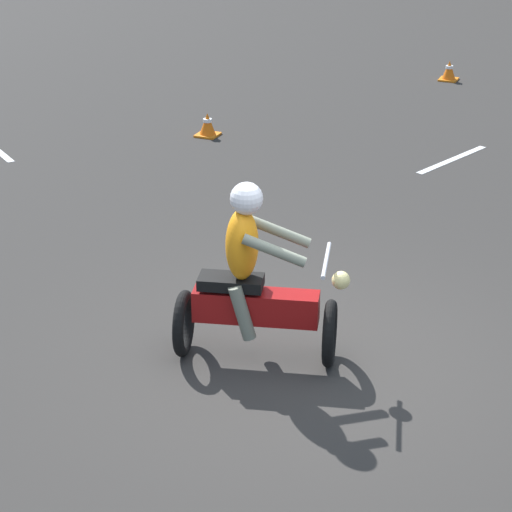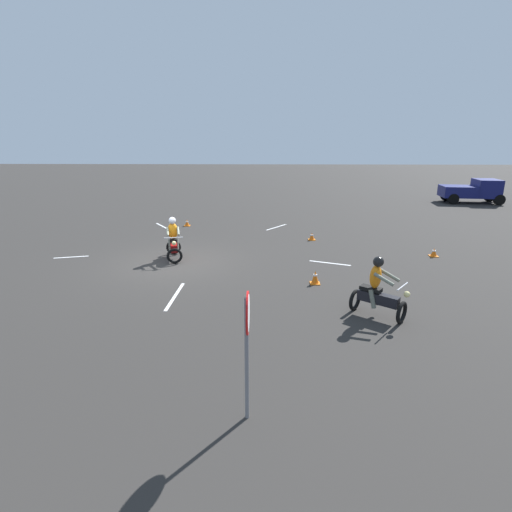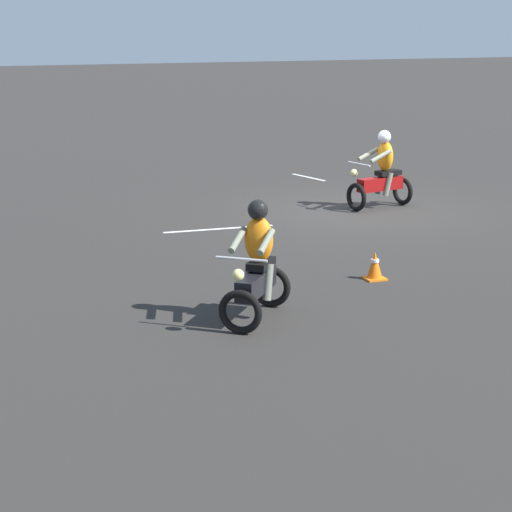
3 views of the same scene
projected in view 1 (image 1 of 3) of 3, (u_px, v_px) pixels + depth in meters
ground_plane at (312, 366)px, 8.78m from camera, size 120.00×120.00×0.00m
motorcycle_rider_foreground at (252, 285)px, 8.61m from camera, size 1.56×0.96×1.66m
traffic_cone_mid_center at (449, 71)px, 17.80m from camera, size 0.32×0.32×0.35m
traffic_cone_mid_left at (208, 125)px, 14.80m from camera, size 0.32×0.32×0.35m
lane_stripe_n at (452, 159)px, 13.87m from camera, size 0.67×1.52×0.01m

